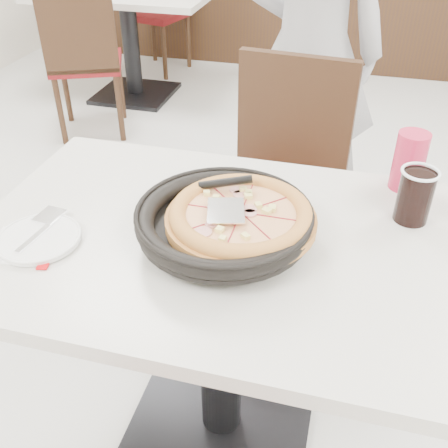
% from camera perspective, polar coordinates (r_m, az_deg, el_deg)
% --- Properties ---
extents(floor, '(7.00, 7.00, 0.00)m').
position_cam_1_polar(floor, '(1.80, 8.97, -21.78)').
color(floor, '#BBBBB7').
rests_on(floor, ground).
extents(wainscot_back, '(5.90, 0.03, 1.10)m').
position_cam_1_polar(wainscot_back, '(4.58, 15.78, 22.00)').
color(wainscot_back, black).
rests_on(wainscot_back, floor).
extents(main_table, '(1.27, 0.90, 0.75)m').
position_cam_1_polar(main_table, '(1.50, -0.34, -12.81)').
color(main_table, silver).
rests_on(main_table, floor).
extents(chair_far, '(0.46, 0.46, 0.95)m').
position_cam_1_polar(chair_far, '(1.89, 5.65, 2.32)').
color(chair_far, black).
rests_on(chair_far, floor).
extents(trivet, '(0.12, 0.12, 0.04)m').
position_cam_1_polar(trivet, '(1.22, 2.77, -1.33)').
color(trivet, black).
rests_on(trivet, main_table).
extents(pizza_pan, '(0.43, 0.43, 0.01)m').
position_cam_1_polar(pizza_pan, '(1.21, 0.00, -0.31)').
color(pizza_pan, black).
rests_on(pizza_pan, trivet).
extents(pizza, '(0.38, 0.38, 0.02)m').
position_cam_1_polar(pizza, '(1.20, 1.84, 0.42)').
color(pizza, '#B27C40').
rests_on(pizza, pizza_pan).
extents(pizza_server, '(0.11, 0.12, 0.00)m').
position_cam_1_polar(pizza_server, '(1.17, 0.20, 1.50)').
color(pizza_server, white).
rests_on(pizza_server, pizza).
extents(napkin, '(0.17, 0.17, 0.00)m').
position_cam_1_polar(napkin, '(1.31, -21.13, -2.15)').
color(napkin, white).
rests_on(napkin, main_table).
extents(side_plate, '(0.21, 0.21, 0.01)m').
position_cam_1_polar(side_plate, '(1.30, -19.50, -1.52)').
color(side_plate, white).
rests_on(side_plate, napkin).
extents(fork, '(0.03, 0.15, 0.00)m').
position_cam_1_polar(fork, '(1.30, -19.53, -1.02)').
color(fork, white).
rests_on(fork, side_plate).
extents(cola_glass, '(0.09, 0.09, 0.13)m').
position_cam_1_polar(cola_glass, '(1.35, 20.04, 2.77)').
color(cola_glass, black).
rests_on(cola_glass, main_table).
extents(red_cup, '(0.09, 0.09, 0.16)m').
position_cam_1_polar(red_cup, '(1.48, 19.50, 6.47)').
color(red_cup, '#C32043').
rests_on(red_cup, main_table).
extents(diner_person, '(0.61, 0.40, 1.66)m').
position_cam_1_polar(diner_person, '(2.31, 9.34, 17.93)').
color(diner_person, '#B1B0B5').
rests_on(diner_person, floor).
extents(bg_table_left, '(1.25, 0.88, 0.75)m').
position_cam_1_polar(bg_table_left, '(4.06, -10.09, 18.59)').
color(bg_table_left, silver).
rests_on(bg_table_left, floor).
extents(bg_chair_left_near, '(0.55, 0.55, 0.95)m').
position_cam_1_polar(bg_chair_left_near, '(3.49, -14.80, 17.00)').
color(bg_chair_left_near, black).
rests_on(bg_chair_left_near, floor).
extents(bg_chair_left_far, '(0.51, 0.51, 0.95)m').
position_cam_1_polar(bg_chair_left_far, '(4.59, -7.37, 21.99)').
color(bg_chair_left_far, black).
rests_on(bg_chair_left_far, floor).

